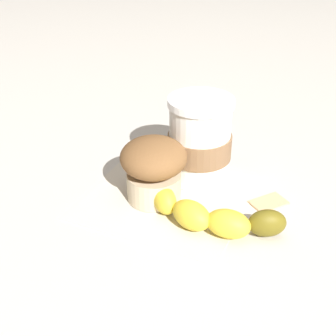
# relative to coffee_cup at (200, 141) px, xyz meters

# --- Properties ---
(ground_plane) EXTENTS (3.00, 3.00, 0.00)m
(ground_plane) POSITION_rel_coffee_cup_xyz_m (0.06, -0.04, -0.06)
(ground_plane) COLOR beige
(paper_napkin) EXTENTS (0.28, 0.28, 0.00)m
(paper_napkin) POSITION_rel_coffee_cup_xyz_m (0.06, -0.04, -0.06)
(paper_napkin) COLOR beige
(paper_napkin) RESTS_ON ground_plane
(coffee_cup) EXTENTS (0.10, 0.10, 0.13)m
(coffee_cup) POSITION_rel_coffee_cup_xyz_m (0.00, 0.00, 0.00)
(coffee_cup) COLOR white
(coffee_cup) RESTS_ON paper_napkin
(muffin) EXTENTS (0.09, 0.09, 0.09)m
(muffin) POSITION_rel_coffee_cup_xyz_m (0.07, -0.06, -0.01)
(muffin) COLOR beige
(muffin) RESTS_ON paper_napkin
(banana) EXTENTS (0.10, 0.19, 0.04)m
(banana) POSITION_rel_coffee_cup_xyz_m (0.13, 0.03, -0.04)
(banana) COLOR yellow
(banana) RESTS_ON paper_napkin
(sugar_packet) EXTENTS (0.06, 0.06, 0.01)m
(sugar_packet) POSITION_rel_coffee_cup_xyz_m (0.06, 0.10, -0.06)
(sugar_packet) COLOR #E0B27F
(sugar_packet) RESTS_ON ground_plane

